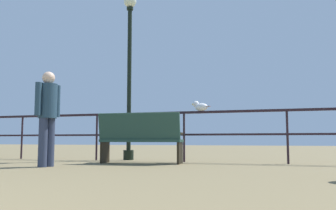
# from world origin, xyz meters

# --- Properties ---
(pier_railing) EXTENTS (22.38, 0.05, 1.04)m
(pier_railing) POSITION_xyz_m (0.00, 7.29, 0.77)
(pier_railing) COLOR black
(pier_railing) RESTS_ON ground_plane
(bench_near_left) EXTENTS (1.63, 0.74, 0.96)m
(bench_near_left) POSITION_xyz_m (0.36, 6.50, 0.52)
(bench_near_left) COLOR #234238
(bench_near_left) RESTS_ON ground_plane
(lamppost_center) EXTENTS (0.30, 0.30, 3.95)m
(lamppost_center) POSITION_xyz_m (-0.38, 7.61, 2.32)
(lamppost_center) COLOR black
(lamppost_center) RESTS_ON ground_plane
(person_by_bench) EXTENTS (0.31, 0.51, 1.62)m
(person_by_bench) POSITION_xyz_m (-0.83, 5.25, 0.93)
(person_by_bench) COLOR #2C354E
(person_by_bench) RESTS_ON ground_plane
(seagull_on_rail) EXTENTS (0.44, 0.26, 0.22)m
(seagull_on_rail) POSITION_xyz_m (1.36, 7.29, 1.14)
(seagull_on_rail) COLOR white
(seagull_on_rail) RESTS_ON pier_railing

